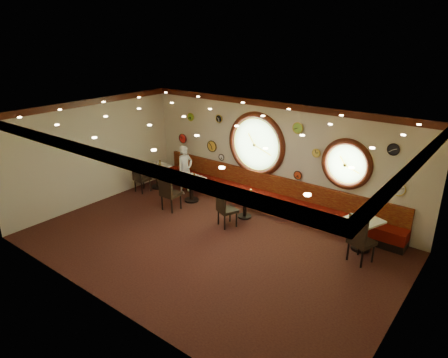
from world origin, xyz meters
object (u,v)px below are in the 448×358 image
Objects in this scene: table_a at (158,174)px; table_d at (363,230)px; condiment_a_salt at (156,163)px; condiment_c_bottle at (251,192)px; table_c at (245,204)px; condiment_a_pepper at (159,165)px; chair_b at (168,189)px; condiment_a_bottle at (160,163)px; condiment_b_salt at (190,175)px; condiment_c_salt at (244,192)px; condiment_d_bottle at (370,215)px; chair_a at (140,175)px; table_b at (191,186)px; condiment_d_pepper at (364,217)px; waiter at (185,169)px; condiment_c_pepper at (247,194)px; condiment_b_bottle at (194,176)px; condiment_d_salt at (361,214)px; chair_d at (360,236)px; condiment_b_pepper at (191,177)px; chair_c at (224,205)px.

table_a is 6.93m from table_d.
condiment_a_salt is 3.90m from condiment_c_bottle.
condiment_a_pepper reaches higher than table_c.
table_a is 1.07× the size of chair_b.
condiment_b_salt is at bearing -6.85° from condiment_a_bottle.
condiment_c_salt is 0.50× the size of condiment_d_bottle.
condiment_c_salt is at bearing 12.41° from chair_a.
condiment_d_pepper reaches higher than table_b.
waiter reaches higher than table_d.
table_a reaches higher than condiment_c_pepper.
table_c is 4.39× the size of condiment_b_bottle.
waiter is (-2.63, 0.36, 0.37)m from table_c.
chair_b is at bearing -164.96° from condiment_d_salt.
condiment_b_bottle is at bearing -165.11° from chair_d.
table_b is at bearing -30.27° from condiment_b_salt.
waiter reaches higher than condiment_c_salt.
table_a is 8.63× the size of condiment_c_pepper.
condiment_a_bottle reaches higher than condiment_d_pepper.
table_d is 0.69m from chair_d.
condiment_a_pepper is (0.22, 0.66, 0.23)m from chair_a.
condiment_d_bottle reaches higher than condiment_d_pepper.
condiment_d_salt reaches higher than condiment_a_pepper.
condiment_a_salt is (-1.72, 1.16, 0.16)m from chair_b.
chair_d is 6.09m from waiter.
waiter is at bearing 172.51° from condiment_c_pepper.
condiment_c_bottle is (0.24, 0.01, 0.05)m from condiment_c_salt.
condiment_a_salt reaches higher than condiment_b_salt.
condiment_a_pepper is at bearing -178.37° from table_d.
condiment_c_pepper is at bearing -167.71° from chair_d.
condiment_d_salt reaches higher than condiment_c_salt.
chair_d is at bearing -89.66° from waiter.
condiment_d_bottle is at bearing 2.62° from condiment_a_pepper.
chair_b is 7.79× the size of condiment_d_pepper.
condiment_c_salt is 1.89m from condiment_b_pepper.
condiment_d_salt is at bearing 7.17° from condiment_c_pepper.
condiment_c_pepper is (2.05, 0.08, -0.09)m from condiment_b_pepper.
condiment_a_salt is 1.80m from condiment_b_pepper.
condiment_c_pepper is 0.50× the size of condiment_d_bottle.
chair_c is at bearing -14.80° from condiment_a_salt.
chair_d is 3.55m from condiment_c_salt.
waiter is at bearing 146.01° from condiment_b_pepper.
table_c is 0.33m from condiment_c_salt.
chair_b reaches higher than condiment_d_pepper.
condiment_a_pepper is at bearing -178.21° from condiment_d_pepper.
condiment_c_pepper is at bearing -174.82° from table_d.
chair_b reaches higher than chair_c.
waiter is (-5.90, 0.06, 0.28)m from table_d.
chair_b is 1.93m from chair_c.
chair_c is 6.10× the size of condiment_d_salt.
table_d is at bearing 3.20° from condiment_b_salt.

